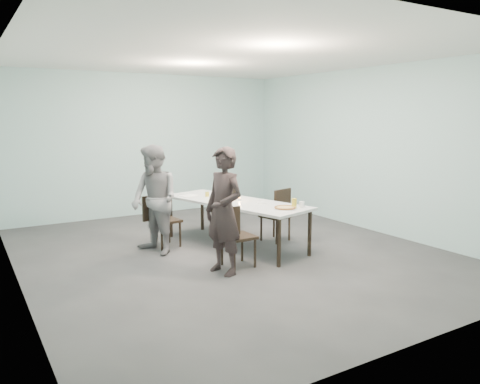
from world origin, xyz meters
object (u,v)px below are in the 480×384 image
table (235,204)px  chair_near_left (233,233)px  water_tumbler (302,204)px  chair_far_right (227,202)px  chair_near_right (278,211)px  side_plate (262,203)px  pizza (285,208)px  diner_far (155,200)px  chair_far_left (161,217)px  amber_tumbler (207,194)px  beer_glass (294,203)px  diner_near (224,211)px  tealight (239,199)px

table → chair_near_left: 1.13m
chair_near_left → water_tumbler: bearing=-3.2°
table → chair_far_right: bearing=66.1°
chair_near_right → water_tumbler: bearing=59.9°
chair_near_right → side_plate: size_ratio=4.83×
chair_far_right → side_plate: size_ratio=4.83×
table → chair_near_right: size_ratio=3.16×
chair_far_right → pizza: bearing=58.2°
chair_near_left → chair_far_right: size_ratio=1.00×
chair_far_right → side_plate: 1.58m
chair_far_right → water_tumbler: chair_far_right is taller
table → diner_far: size_ratio=1.63×
chair_far_left → chair_near_right: 2.00m
amber_tumbler → chair_far_right: bearing=38.2°
side_plate → amber_tumbler: amber_tumbler is taller
pizza → chair_far_right: bearing=83.8°
chair_near_left → diner_far: (-0.69, 1.21, 0.34)m
chair_near_right → beer_glass: (-0.39, -0.94, 0.32)m
table → diner_near: bearing=-126.9°
chair_near_right → diner_near: 1.98m
pizza → amber_tumbler: 1.65m
chair_near_left → pizza: 0.91m
table → tealight: size_ratio=49.02×
chair_near_right → amber_tumbler: 1.26m
pizza → water_tumbler: water_tumbler is taller
diner_near → water_tumbler: diner_near is taller
diner_near → water_tumbler: bearing=79.2°
side_plate → water_tumbler: size_ratio=2.00×
diner_far → tealight: size_ratio=30.13×
chair_near_left → chair_near_right: (1.42, 0.89, 0.00)m
beer_glass → diner_near: bearing=-175.5°
table → chair_near_left: bearing=-121.7°
pizza → beer_glass: 0.17m
chair_far_right → water_tumbler: 2.19m
diner_near → water_tumbler: (1.40, 0.09, -0.06)m
diner_far → tealight: bearing=64.2°
chair_near_left → tealight: chair_near_left is taller
chair_near_right → tealight: (-0.75, 0.05, 0.27)m
chair_far_left → tealight: size_ratio=15.54×
beer_glass → water_tumbler: 0.14m
diner_far → pizza: bearing=36.9°
diner_far → water_tumbler: bearing=41.0°
diner_far → table: bearing=63.6°
table → chair_far_right: size_ratio=3.16×
tealight → chair_near_right: bearing=-4.2°
chair_far_left → side_plate: 1.64m
beer_glass → chair_far_left: bearing=134.6°
chair_far_left → chair_far_right: bearing=13.4°
table → chair_near_left: size_ratio=3.16×
chair_near_left → chair_near_right: same height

